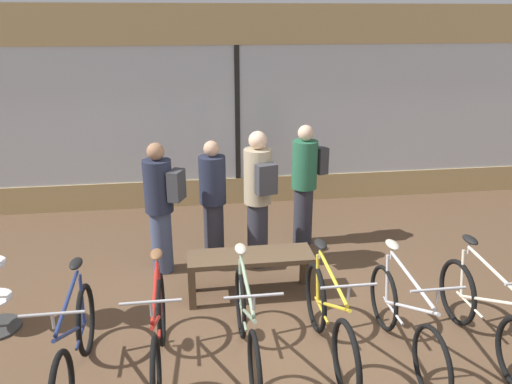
{
  "coord_description": "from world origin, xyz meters",
  "views": [
    {
      "loc": [
        -0.82,
        -3.96,
        3.03
      ],
      "look_at": [
        0.0,
        1.83,
        0.95
      ],
      "focal_mm": 35.0,
      "sensor_mm": 36.0,
      "label": 1
    }
  ],
  "objects_px": {
    "customer_mid_floor": "(258,196)",
    "customer_near_bench": "(161,205)",
    "bicycle_far_right": "(486,316)",
    "bicycle_left": "(159,336)",
    "customer_near_rack": "(305,181)",
    "bicycle_center_right": "(329,322)",
    "bicycle_far_left": "(75,348)",
    "bicycle_right": "(405,322)",
    "display_bench": "(250,262)",
    "bicycle_center_left": "(247,329)",
    "customer_by_window": "(213,199)"
  },
  "relations": [
    {
      "from": "bicycle_center_left",
      "to": "bicycle_far_left",
      "type": "bearing_deg",
      "value": -178.07
    },
    {
      "from": "bicycle_left",
      "to": "bicycle_center_right",
      "type": "height_order",
      "value": "bicycle_left"
    },
    {
      "from": "customer_by_window",
      "to": "customer_mid_floor",
      "type": "height_order",
      "value": "customer_mid_floor"
    },
    {
      "from": "bicycle_center_right",
      "to": "display_bench",
      "type": "bearing_deg",
      "value": 115.58
    },
    {
      "from": "customer_near_rack",
      "to": "bicycle_left",
      "type": "bearing_deg",
      "value": -127.11
    },
    {
      "from": "bicycle_far_left",
      "to": "bicycle_far_right",
      "type": "height_order",
      "value": "bicycle_far_right"
    },
    {
      "from": "display_bench",
      "to": "bicycle_far_left",
      "type": "bearing_deg",
      "value": -143.13
    },
    {
      "from": "customer_near_rack",
      "to": "customer_mid_floor",
      "type": "bearing_deg",
      "value": -141.62
    },
    {
      "from": "customer_mid_floor",
      "to": "customer_near_bench",
      "type": "xyz_separation_m",
      "value": [
        -1.18,
        0.02,
        -0.06
      ]
    },
    {
      "from": "bicycle_far_left",
      "to": "bicycle_center_right",
      "type": "xyz_separation_m",
      "value": [
        2.23,
        0.06,
        0.01
      ]
    },
    {
      "from": "bicycle_left",
      "to": "customer_mid_floor",
      "type": "xyz_separation_m",
      "value": [
        1.16,
        1.92,
        0.55
      ]
    },
    {
      "from": "bicycle_far_right",
      "to": "customer_near_bench",
      "type": "distance_m",
      "value": 3.69
    },
    {
      "from": "bicycle_far_right",
      "to": "customer_near_rack",
      "type": "relative_size",
      "value": 1.02
    },
    {
      "from": "bicycle_center_left",
      "to": "customer_near_bench",
      "type": "bearing_deg",
      "value": 112.46
    },
    {
      "from": "bicycle_center_right",
      "to": "bicycle_right",
      "type": "relative_size",
      "value": 0.99
    },
    {
      "from": "customer_near_rack",
      "to": "customer_mid_floor",
      "type": "distance_m",
      "value": 0.93
    },
    {
      "from": "bicycle_left",
      "to": "customer_near_rack",
      "type": "xyz_separation_m",
      "value": [
        1.89,
        2.49,
        0.51
      ]
    },
    {
      "from": "display_bench",
      "to": "customer_near_rack",
      "type": "distance_m",
      "value": 1.66
    },
    {
      "from": "bicycle_left",
      "to": "customer_mid_floor",
      "type": "height_order",
      "value": "customer_mid_floor"
    },
    {
      "from": "bicycle_far_left",
      "to": "bicycle_far_right",
      "type": "relative_size",
      "value": 0.97
    },
    {
      "from": "bicycle_right",
      "to": "display_bench",
      "type": "relative_size",
      "value": 1.22
    },
    {
      "from": "bicycle_left",
      "to": "customer_near_bench",
      "type": "bearing_deg",
      "value": 90.74
    },
    {
      "from": "bicycle_far_left",
      "to": "bicycle_far_right",
      "type": "distance_m",
      "value": 3.71
    },
    {
      "from": "bicycle_far_right",
      "to": "customer_near_rack",
      "type": "xyz_separation_m",
      "value": [
        -1.12,
        2.6,
        0.53
      ]
    },
    {
      "from": "bicycle_center_left",
      "to": "customer_mid_floor",
      "type": "relative_size",
      "value": 0.99
    },
    {
      "from": "bicycle_left",
      "to": "bicycle_far_right",
      "type": "xyz_separation_m",
      "value": [
        3.01,
        -0.1,
        -0.01
      ]
    },
    {
      "from": "display_bench",
      "to": "customer_by_window",
      "type": "xyz_separation_m",
      "value": [
        -0.35,
        1.02,
        0.4
      ]
    },
    {
      "from": "customer_near_bench",
      "to": "bicycle_far_right",
      "type": "bearing_deg",
      "value": -33.88
    },
    {
      "from": "bicycle_right",
      "to": "display_bench",
      "type": "bearing_deg",
      "value": 134.5
    },
    {
      "from": "bicycle_right",
      "to": "display_bench",
      "type": "xyz_separation_m",
      "value": [
        -1.26,
        1.28,
        0.04
      ]
    },
    {
      "from": "bicycle_left",
      "to": "customer_by_window",
      "type": "height_order",
      "value": "customer_by_window"
    },
    {
      "from": "customer_near_bench",
      "to": "customer_near_rack",
      "type": "bearing_deg",
      "value": 16.33
    },
    {
      "from": "bicycle_left",
      "to": "bicycle_far_left",
      "type": "bearing_deg",
      "value": -176.02
    },
    {
      "from": "bicycle_far_left",
      "to": "bicycle_center_left",
      "type": "xyz_separation_m",
      "value": [
        1.47,
        0.05,
        0.01
      ]
    },
    {
      "from": "bicycle_center_left",
      "to": "bicycle_right",
      "type": "height_order",
      "value": "bicycle_center_left"
    },
    {
      "from": "bicycle_right",
      "to": "display_bench",
      "type": "height_order",
      "value": "bicycle_right"
    },
    {
      "from": "display_bench",
      "to": "customer_near_bench",
      "type": "bearing_deg",
      "value": 143.38
    },
    {
      "from": "bicycle_far_right",
      "to": "customer_mid_floor",
      "type": "height_order",
      "value": "customer_mid_floor"
    },
    {
      "from": "bicycle_center_left",
      "to": "bicycle_center_right",
      "type": "xyz_separation_m",
      "value": [
        0.76,
        0.01,
        -0.0
      ]
    },
    {
      "from": "display_bench",
      "to": "customer_mid_floor",
      "type": "distance_m",
      "value": 0.91
    },
    {
      "from": "bicycle_left",
      "to": "bicycle_far_right",
      "type": "bearing_deg",
      "value": -1.98
    },
    {
      "from": "bicycle_far_left",
      "to": "bicycle_center_right",
      "type": "relative_size",
      "value": 0.99
    },
    {
      "from": "customer_mid_floor",
      "to": "customer_near_bench",
      "type": "relative_size",
      "value": 1.06
    },
    {
      "from": "bicycle_far_left",
      "to": "customer_near_rack",
      "type": "bearing_deg",
      "value": 44.54
    },
    {
      "from": "bicycle_left",
      "to": "customer_near_bench",
      "type": "height_order",
      "value": "customer_near_bench"
    },
    {
      "from": "bicycle_center_left",
      "to": "customer_near_rack",
      "type": "xyz_separation_m",
      "value": [
        1.11,
        2.49,
        0.52
      ]
    },
    {
      "from": "display_bench",
      "to": "customer_near_rack",
      "type": "bearing_deg",
      "value": 54.58
    },
    {
      "from": "bicycle_far_right",
      "to": "customer_mid_floor",
      "type": "xyz_separation_m",
      "value": [
        -1.85,
        2.02,
        0.57
      ]
    },
    {
      "from": "bicycle_center_left",
      "to": "customer_mid_floor",
      "type": "distance_m",
      "value": 2.03
    },
    {
      "from": "bicycle_far_right",
      "to": "bicycle_left",
      "type": "bearing_deg",
      "value": 178.02
    }
  ]
}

